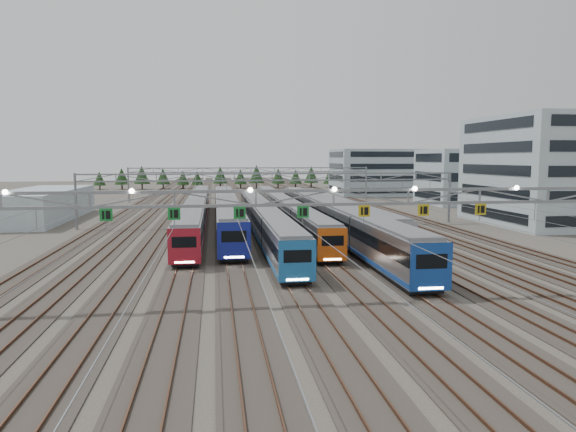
{
  "coord_description": "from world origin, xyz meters",
  "views": [
    {
      "loc": [
        -8.43,
        -35.89,
        10.11
      ],
      "look_at": [
        -0.19,
        21.9,
        3.5
      ],
      "focal_mm": 32.0,
      "sensor_mm": 36.0,
      "label": 1
    }
  ],
  "objects": [
    {
      "name": "train_c",
      "position": [
        -2.25,
        30.67,
        2.18
      ],
      "size": [
        2.96,
        56.91,
        3.86
      ],
      "color": "black",
      "rests_on": "ground"
    },
    {
      "name": "west_shed",
      "position": [
        -36.72,
        52.88,
        2.47
      ],
      "size": [
        10.0,
        30.0,
        4.93
      ],
      "primitive_type": "cube",
      "color": "#98ADB5",
      "rests_on": "ground"
    },
    {
      "name": "gantry_mid",
      "position": [
        0.0,
        40.0,
        6.39
      ],
      "size": [
        56.36,
        0.36,
        8.0
      ],
      "color": "gray",
      "rests_on": "ground"
    },
    {
      "name": "train_f",
      "position": [
        11.25,
        43.19,
        1.98
      ],
      "size": [
        2.66,
        56.78,
        3.45
      ],
      "color": "black",
      "rests_on": "ground"
    },
    {
      "name": "train_d",
      "position": [
        2.25,
        44.07,
        2.09
      ],
      "size": [
        2.83,
        68.73,
        3.69
      ],
      "color": "black",
      "rests_on": "ground"
    },
    {
      "name": "gantry_far",
      "position": [
        0.0,
        85.0,
        6.39
      ],
      "size": [
        56.36,
        0.36,
        8.0
      ],
      "color": "gray",
      "rests_on": "ground"
    },
    {
      "name": "treeline",
      "position": [
        -7.2,
        135.93,
        4.23
      ],
      "size": [
        81.2,
        5.6,
        7.02
      ],
      "color": "#332114",
      "rests_on": "ground"
    },
    {
      "name": "train_e",
      "position": [
        6.75,
        31.29,
        2.32
      ],
      "size": [
        3.17,
        66.44,
        4.14
      ],
      "color": "black",
      "rests_on": "ground"
    },
    {
      "name": "depot_bldg_mid",
      "position": [
        44.52,
        70.71,
        5.99
      ],
      "size": [
        14.0,
        16.0,
        11.99
      ],
      "primitive_type": "cube",
      "color": "#98ADB5",
      "rests_on": "ground"
    },
    {
      "name": "track_bed",
      "position": [
        0.0,
        100.0,
        1.49
      ],
      "size": [
        54.0,
        260.0,
        5.42
      ],
      "color": "#2D2823",
      "rests_on": "ground"
    },
    {
      "name": "gantry_near",
      "position": [
        -0.05,
        -0.12,
        7.09
      ],
      "size": [
        56.36,
        0.61,
        8.08
      ],
      "color": "gray",
      "rests_on": "ground"
    },
    {
      "name": "ground",
      "position": [
        0.0,
        0.0,
        0.0
      ],
      "size": [
        400.0,
        400.0,
        0.0
      ],
      "primitive_type": "plane",
      "color": "#47423A",
      "rests_on": "ground"
    },
    {
      "name": "depot_bldg_south",
      "position": [
        42.0,
        36.25,
        8.21
      ],
      "size": [
        18.0,
        22.0,
        16.43
      ],
      "primitive_type": "cube",
      "color": "#98ADB5",
      "rests_on": "ground"
    },
    {
      "name": "train_a",
      "position": [
        -11.25,
        44.33,
        2.18
      ],
      "size": [
        2.96,
        68.34,
        3.86
      ],
      "color": "black",
      "rests_on": "ground"
    },
    {
      "name": "train_b",
      "position": [
        -6.75,
        40.64,
        2.33
      ],
      "size": [
        3.19,
        57.94,
        4.16
      ],
      "color": "black",
      "rests_on": "ground"
    },
    {
      "name": "depot_bldg_north",
      "position": [
        35.21,
        100.8,
        6.24
      ],
      "size": [
        22.0,
        18.0,
        12.48
      ],
      "primitive_type": "cube",
      "color": "#98ADB5",
      "rests_on": "ground"
    }
  ]
}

